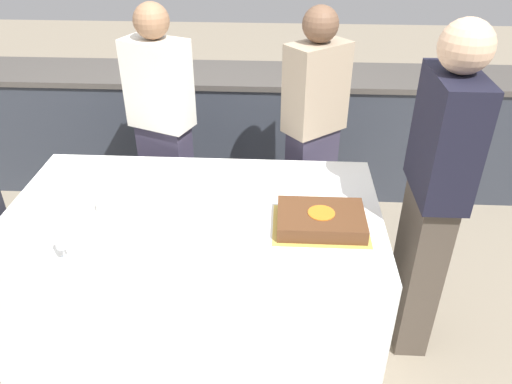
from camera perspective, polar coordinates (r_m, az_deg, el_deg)
name	(u,v)px	position (r m, az deg, el deg)	size (l,w,h in m)	color
ground_plane	(203,322)	(2.93, -6.09, -14.53)	(14.00, 14.00, 0.00)	gray
back_counter	(229,129)	(3.95, -3.14, 7.18)	(4.40, 0.58, 0.92)	#333842
dining_table	(199,269)	(2.66, -6.56, -8.76)	(1.80, 1.02, 0.78)	white
cake	(321,220)	(2.28, 7.42, -3.17)	(0.43, 0.32, 0.08)	gold
plate_stack	(118,203)	(2.49, -15.48, -1.23)	(0.21, 0.21, 0.05)	white
wine_glass	(60,240)	(2.18, -21.45, -5.14)	(0.07, 0.07, 0.16)	white
side_plate_near_cake	(315,190)	(2.56, 6.75, 0.21)	(0.21, 0.21, 0.00)	white
utensil_pile	(223,264)	(2.06, -3.81, -8.23)	(0.15, 0.10, 0.02)	white
person_cutting_cake	(313,137)	(3.01, 6.53, 6.25)	(0.39, 0.37, 1.58)	#383347
person_seated_right	(433,197)	(2.44, 19.53, -0.57)	(0.22, 0.41, 1.68)	#4C4238
person_standing_back	(163,133)	(3.09, -10.53, 6.60)	(0.41, 0.32, 1.58)	#383347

